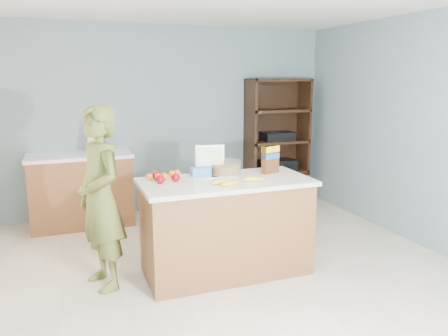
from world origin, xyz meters
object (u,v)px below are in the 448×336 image
object	(u,v)px
shelving_unit	(276,143)
tv	(210,157)
person	(100,199)
cereal_box	(270,157)
counter_peninsula	(226,230)

from	to	relation	value
shelving_unit	tv	world-z (taller)	shelving_unit
shelving_unit	person	bearing A→B (deg)	-143.95
tv	cereal_box	size ratio (longest dim) A/B	1.05
counter_peninsula	shelving_unit	distance (m)	2.61
person	tv	world-z (taller)	person
shelving_unit	person	size ratio (longest dim) A/B	1.13
tv	shelving_unit	bearing A→B (deg)	47.44
shelving_unit	tv	size ratio (longest dim) A/B	6.38
counter_peninsula	person	distance (m)	1.18
shelving_unit	tv	xyz separation A→B (m)	(-1.60, -1.75, 0.19)
shelving_unit	cereal_box	world-z (taller)	shelving_unit
shelving_unit	counter_peninsula	bearing A→B (deg)	-127.11
person	cereal_box	bearing A→B (deg)	71.52
counter_peninsula	tv	distance (m)	0.71
counter_peninsula	shelving_unit	size ratio (longest dim) A/B	0.87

